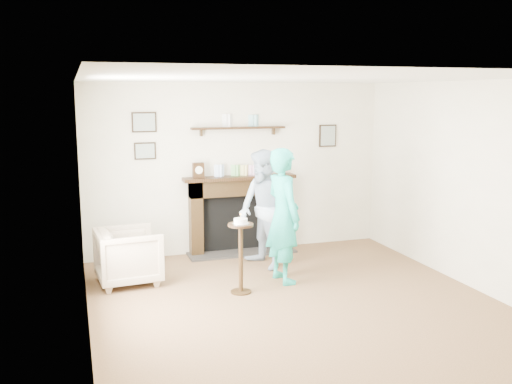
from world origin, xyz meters
TOP-DOWN VIEW (x-y plane):
  - ground at (0.00, 0.00)m, footprint 5.00×5.00m
  - room_shell at (-0.00, 0.69)m, footprint 4.54×5.02m
  - armchair at (-1.72, 1.44)m, footprint 0.83×0.81m
  - man at (0.10, 1.55)m, footprint 0.80×0.92m
  - woman at (0.14, 0.92)m, footprint 0.48×0.67m
  - pedestal_table at (-0.49, 0.67)m, footprint 0.30×0.30m

SIDE VIEW (x-z plane):
  - ground at x=0.00m, z-range 0.00..0.00m
  - armchair at x=-1.72m, z-range -0.35..0.35m
  - man at x=0.10m, z-range -0.81..0.81m
  - woman at x=0.14m, z-range -0.84..0.84m
  - pedestal_table at x=-0.49m, z-range 0.11..1.07m
  - room_shell at x=0.00m, z-range 0.36..2.88m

